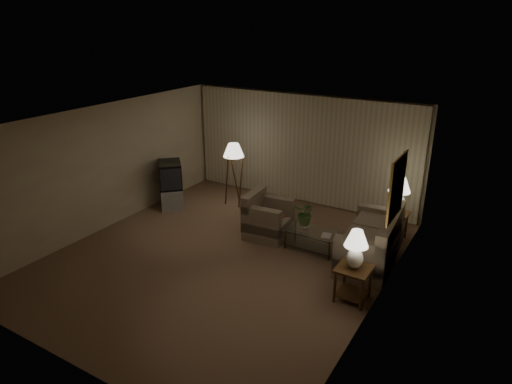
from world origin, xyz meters
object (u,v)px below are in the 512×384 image
sofa (370,243)px  ottoman (276,220)px  side_table_far (396,221)px  table_lamp_far (399,192)px  side_table_near (353,278)px  vase (305,226)px  crt_tv (170,175)px  tv_cabinet (172,196)px  table_lamp_near (356,246)px  floor_lamp (234,173)px  armchair (268,219)px  coffee_table (312,237)px

sofa → ottoman: 2.25m
side_table_far → table_lamp_far: size_ratio=0.78×
side_table_near → vase: (-1.45, 1.25, 0.08)m
sofa → crt_tv: size_ratio=2.18×
side_table_far → ottoman: side_table_far is taller
tv_cabinet → crt_tv: 0.56m
table_lamp_near → sofa: bearing=96.3°
side_table_near → vase: 1.91m
side_table_near → floor_lamp: size_ratio=0.39×
floor_lamp → ottoman: size_ratio=2.45×
floor_lamp → side_table_near: bearing=-31.9°
tv_cabinet → vase: 3.77m
sofa → table_lamp_near: 1.48m
side_table_near → tv_cabinet: bearing=163.3°
table_lamp_far → tv_cabinet: bearing=-168.7°
side_table_near → floor_lamp: (-3.93, 2.45, 0.40)m
armchair → crt_tv: (-2.85, 0.22, 0.44)m
tv_cabinet → side_table_far: bearing=57.8°
armchair → vase: bearing=-101.0°
side_table_far → table_lamp_far: (-0.00, 0.00, 0.66)m
sofa → table_lamp_far: bearing=168.9°
side_table_far → table_lamp_far: bearing=180.0°
sofa → armchair: 2.20m
tv_cabinet → vase: bearing=41.7°
side_table_far → floor_lamp: (-3.93, -0.15, 0.42)m
table_lamp_far → floor_lamp: size_ratio=0.49×
side_table_near → table_lamp_near: table_lamp_near is taller
table_lamp_far → floor_lamp: floor_lamp is taller
armchair → vase: 0.91m
table_lamp_far → coffee_table: table_lamp_far is taller
side_table_far → coffee_table: (-1.30, -1.35, -0.12)m
side_table_far → table_lamp_near: table_lamp_near is taller
side_table_near → tv_cabinet: (-5.20, 1.56, -0.16)m
side_table_near → side_table_far: bearing=90.0°
table_lamp_near → table_lamp_far: 2.60m
floor_lamp → tv_cabinet: bearing=-145.2°
sofa → vase: (-1.30, -0.10, 0.09)m
table_lamp_near → floor_lamp: (-3.93, 2.45, -0.18)m
ottoman → vase: vase is taller
armchair → vase: size_ratio=6.92×
sofa → table_lamp_far: table_lamp_far is taller
crt_tv → coffee_table: bearing=41.9°
armchair → side_table_far: 2.66m
table_lamp_far → floor_lamp: 3.94m
table_lamp_far → floor_lamp: (-3.93, -0.15, -0.24)m
table_lamp_far → vase: size_ratio=5.09×
sofa → tv_cabinet: (-5.05, 0.21, -0.15)m
coffee_table → floor_lamp: bearing=155.6°
side_table_near → side_table_far: same height
floor_lamp → ottoman: floor_lamp is taller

